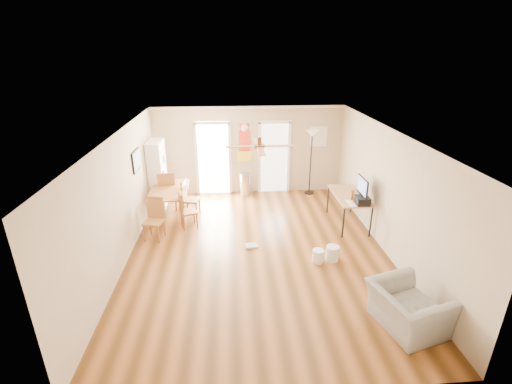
{
  "coord_description": "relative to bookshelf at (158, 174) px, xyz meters",
  "views": [
    {
      "loc": [
        -0.53,
        -6.78,
        4.14
      ],
      "look_at": [
        0.0,
        0.6,
        1.15
      ],
      "focal_mm": 25.25,
      "sensor_mm": 36.0,
      "label": 1
    }
  ],
  "objects": [
    {
      "name": "dining_chair_right_b",
      "position": [
        0.95,
        -1.43,
        -0.46
      ],
      "size": [
        0.48,
        0.48,
        0.92
      ],
      "primitive_type": null,
      "rotation": [
        0.0,
        0.0,
        1.88
      ],
      "color": "#AD7738",
      "rests_on": "floor"
    },
    {
      "name": "trash_can",
      "position": [
        2.41,
        0.52,
        -0.57
      ],
      "size": [
        0.37,
        0.37,
        0.69
      ],
      "primitive_type": "cylinder",
      "rotation": [
        0.0,
        0.0,
        0.18
      ],
      "color": "#B7B7B9",
      "rests_on": "floor"
    },
    {
      "name": "crown_molding",
      "position": [
        2.55,
        -2.7,
        1.64
      ],
      "size": [
        5.5,
        7.0,
        0.08
      ],
      "primitive_type": null,
      "color": "white",
      "rests_on": "wall_back"
    },
    {
      "name": "dining_chair_near",
      "position": [
        0.21,
        -1.98,
        -0.43
      ],
      "size": [
        0.49,
        0.49,
        0.98
      ],
      "primitive_type": null,
      "rotation": [
        0.0,
        0.0,
        -0.24
      ],
      "color": "#AB6B37",
      "rests_on": "floor"
    },
    {
      "name": "dining_chair_far",
      "position": [
        0.28,
        -0.3,
        -0.37
      ],
      "size": [
        0.5,
        0.5,
        1.09
      ],
      "primitive_type": null,
      "rotation": [
        0.0,
        0.0,
        3.27
      ],
      "color": "olive",
      "rests_on": "floor"
    },
    {
      "name": "floor_cloth",
      "position": [
        2.41,
        -2.5,
        -0.9
      ],
      "size": [
        0.29,
        0.24,
        0.04
      ],
      "primitive_type": "cube",
      "rotation": [
        0.0,
        0.0,
        0.1
      ],
      "color": "#A9A9A4",
      "rests_on": "floor"
    },
    {
      "name": "bookshelf",
      "position": [
        0.0,
        0.0,
        0.0
      ],
      "size": [
        0.45,
        0.86,
        1.83
      ],
      "primitive_type": null,
      "rotation": [
        0.0,
        0.0,
        -0.1
      ],
      "color": "white",
      "rests_on": "floor"
    },
    {
      "name": "keyboard",
      "position": [
        4.75,
        -2.07,
        -0.13
      ],
      "size": [
        0.15,
        0.4,
        0.01
      ],
      "primitive_type": "cube",
      "rotation": [
        0.0,
        0.0,
        0.06
      ],
      "color": "white",
      "rests_on": "computer_desk"
    },
    {
      "name": "ceiling_fan",
      "position": [
        2.55,
        -3.0,
        1.51
      ],
      "size": [
        1.24,
        1.24,
        0.2
      ],
      "primitive_type": null,
      "color": "#593819",
      "rests_on": "ceiling"
    },
    {
      "name": "dining_chair_right_a",
      "position": [
        0.95,
        -0.73,
        -0.44
      ],
      "size": [
        0.45,
        0.45,
        0.95
      ],
      "primitive_type": null,
      "rotation": [
        0.0,
        0.0,
        1.39
      ],
      "color": "#A27334",
      "rests_on": "floor"
    },
    {
      "name": "orange_bottle",
      "position": [
        4.85,
        -1.81,
        -0.01
      ],
      "size": [
        0.1,
        0.1,
        0.24
      ],
      "primitive_type": "cylinder",
      "rotation": [
        0.0,
        0.0,
        0.18
      ],
      "color": "#D25712",
      "rests_on": "computer_desk"
    },
    {
      "name": "wall_right",
      "position": [
        5.3,
        -2.7,
        0.38
      ],
      "size": [
        0.04,
        7.0,
        2.6
      ],
      "primitive_type": null,
      "color": "beige",
      "rests_on": "floor"
    },
    {
      "name": "kitchen_doorway",
      "position": [
        1.5,
        0.79,
        0.13
      ],
      "size": [
        0.9,
        0.1,
        2.1
      ],
      "primitive_type": null,
      "color": "white",
      "rests_on": "wall_back"
    },
    {
      "name": "armchair",
      "position": [
        4.7,
        -5.13,
        -0.57
      ],
      "size": [
        1.19,
        1.28,
        0.69
      ],
      "primitive_type": "imported",
      "rotation": [
        0.0,
        0.0,
        1.85
      ],
      "color": "gray",
      "rests_on": "floor"
    },
    {
      "name": "floor",
      "position": [
        2.55,
        -2.7,
        -0.92
      ],
      "size": [
        7.0,
        7.0,
        0.0
      ],
      "primitive_type": "plane",
      "color": "brown",
      "rests_on": "ground"
    },
    {
      "name": "dining_table",
      "position": [
        0.4,
        -0.78,
        -0.54
      ],
      "size": [
        0.93,
        1.53,
        0.76
      ],
      "primitive_type": null,
      "rotation": [
        0.0,
        0.0,
        0.01
      ],
      "color": "#AC6837",
      "rests_on": "floor"
    },
    {
      "name": "wastebasket_a",
      "position": [
        3.75,
        -3.21,
        -0.78
      ],
      "size": [
        0.28,
        0.28,
        0.28
      ],
      "primitive_type": "cylinder",
      "rotation": [
        0.0,
        0.0,
        0.17
      ],
      "color": "white",
      "rests_on": "floor"
    },
    {
      "name": "wall_left",
      "position": [
        -0.2,
        -2.7,
        0.38
      ],
      "size": [
        0.04,
        7.0,
        2.6
      ],
      "primitive_type": null,
      "color": "beige",
      "rests_on": "floor"
    },
    {
      "name": "wall_back",
      "position": [
        2.55,
        0.8,
        0.38
      ],
      "size": [
        5.5,
        0.04,
        2.6
      ],
      "primitive_type": null,
      "color": "beige",
      "rests_on": "floor"
    },
    {
      "name": "imac",
      "position": [
        5.02,
        -1.96,
        0.16
      ],
      "size": [
        0.28,
        0.62,
        0.59
      ],
      "primitive_type": null,
      "rotation": [
        0.0,
        0.0,
        0.33
      ],
      "color": "black",
      "rests_on": "computer_desk"
    },
    {
      "name": "torchiere_lamp",
      "position": [
        4.36,
        0.54,
        0.05
      ],
      "size": [
        0.44,
        0.44,
        1.94
      ],
      "primitive_type": null,
      "rotation": [
        0.0,
        0.0,
        -0.22
      ],
      "color": "black",
      "rests_on": "floor"
    },
    {
      "name": "wall_front",
      "position": [
        2.55,
        -6.2,
        0.38
      ],
      "size": [
        5.5,
        0.04,
        2.6
      ],
      "primitive_type": null,
      "color": "beige",
      "rests_on": "floor"
    },
    {
      "name": "computer_desk",
      "position": [
        4.88,
        -1.54,
        -0.53
      ],
      "size": [
        0.73,
        1.46,
        0.78
      ],
      "primitive_type": null,
      "color": "tan",
      "rests_on": "floor"
    },
    {
      "name": "ac_grille",
      "position": [
        4.6,
        0.77,
        0.78
      ],
      "size": [
        0.5,
        0.04,
        0.6
      ],
      "primitive_type": "cube",
      "color": "white",
      "rests_on": "wall_back"
    },
    {
      "name": "ceiling",
      "position": [
        2.55,
        -2.7,
        1.68
      ],
      "size": [
        5.5,
        7.0,
        0.0
      ],
      "primitive_type": null,
      "color": "silver",
      "rests_on": "floor"
    },
    {
      "name": "wall_decal",
      "position": [
        2.42,
        0.78,
        0.63
      ],
      "size": [
        0.46,
        0.03,
        1.1
      ],
      "primitive_type": "cube",
      "color": "red",
      "rests_on": "wall_back"
    },
    {
      "name": "printer",
      "position": [
        5.0,
        -2.1,
        -0.05
      ],
      "size": [
        0.32,
        0.36,
        0.18
      ],
      "primitive_type": "cube",
      "rotation": [
        0.0,
        0.0,
        -0.06
      ],
      "color": "black",
      "rests_on": "computer_desk"
    },
    {
      "name": "bathroom_doorway",
      "position": [
        3.3,
        0.79,
        0.13
      ],
      "size": [
        0.8,
        0.1,
        2.1
      ],
      "primitive_type": null,
      "color": "white",
      "rests_on": "wall_back"
    },
    {
      "name": "framed_poster",
      "position": [
        -0.18,
        -1.3,
        0.78
      ],
      "size": [
        0.04,
        0.66,
        0.48
      ],
      "primitive_type": "cube",
      "color": "black",
      "rests_on": "wall_left"
    },
    {
      "name": "wastebasket_b",
      "position": [
        4.07,
        -3.15,
        -0.76
      ],
      "size": [
        0.32,
        0.32,
        0.31
      ],
      "primitive_type": "cylinder",
      "rotation": [
        0.0,
        0.0,
        -0.2
      ],
      "color": "silver",
      "rests_on": "floor"
    }
  ]
}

